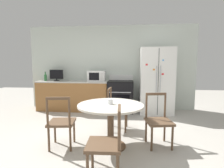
{
  "coord_description": "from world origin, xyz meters",
  "views": [
    {
      "loc": [
        0.57,
        -2.89,
        1.41
      ],
      "look_at": [
        0.18,
        1.15,
        0.95
      ],
      "focal_mm": 28.0,
      "sensor_mm": 36.0,
      "label": 1
    }
  ],
  "objects_px": {
    "oven_range": "(121,96)",
    "counter_bottle": "(45,77)",
    "dining_chair_left": "(61,123)",
    "dining_chair_far": "(117,110)",
    "refrigerator": "(156,81)",
    "candle_glass": "(110,102)",
    "countertop_tv": "(56,75)",
    "microwave": "(97,76)",
    "dining_chair_near": "(106,144)",
    "dining_chair_right": "(158,121)"
  },
  "relations": [
    {
      "from": "oven_range",
      "to": "counter_bottle",
      "type": "bearing_deg",
      "value": -179.43
    },
    {
      "from": "dining_chair_left",
      "to": "dining_chair_far",
      "type": "xyz_separation_m",
      "value": [
        0.87,
        0.93,
        0.0
      ]
    },
    {
      "from": "refrigerator",
      "to": "oven_range",
      "type": "relative_size",
      "value": 1.73
    },
    {
      "from": "oven_range",
      "to": "candle_glass",
      "type": "relative_size",
      "value": 12.49
    },
    {
      "from": "counter_bottle",
      "to": "dining_chair_far",
      "type": "relative_size",
      "value": 0.31
    },
    {
      "from": "countertop_tv",
      "to": "candle_glass",
      "type": "bearing_deg",
      "value": -50.62
    },
    {
      "from": "countertop_tv",
      "to": "candle_glass",
      "type": "xyz_separation_m",
      "value": [
        1.93,
        -2.35,
        -0.3
      ]
    },
    {
      "from": "oven_range",
      "to": "candle_glass",
      "type": "distance_m",
      "value": 2.31
    },
    {
      "from": "oven_range",
      "to": "refrigerator",
      "type": "bearing_deg",
      "value": -2.63
    },
    {
      "from": "counter_bottle",
      "to": "countertop_tv",
      "type": "bearing_deg",
      "value": 15.03
    },
    {
      "from": "dining_chair_left",
      "to": "refrigerator",
      "type": "bearing_deg",
      "value": 43.39
    },
    {
      "from": "dining_chair_far",
      "to": "candle_glass",
      "type": "distance_m",
      "value": 0.89
    },
    {
      "from": "counter_bottle",
      "to": "dining_chair_far",
      "type": "distance_m",
      "value": 2.78
    },
    {
      "from": "refrigerator",
      "to": "candle_glass",
      "type": "bearing_deg",
      "value": -115.88
    },
    {
      "from": "microwave",
      "to": "dining_chair_near",
      "type": "distance_m",
      "value": 3.29
    },
    {
      "from": "dining_chair_near",
      "to": "dining_chair_left",
      "type": "bearing_deg",
      "value": 47.35
    },
    {
      "from": "countertop_tv",
      "to": "counter_bottle",
      "type": "relative_size",
      "value": 1.48
    },
    {
      "from": "refrigerator",
      "to": "dining_chair_far",
      "type": "height_order",
      "value": "refrigerator"
    },
    {
      "from": "countertop_tv",
      "to": "dining_chair_near",
      "type": "xyz_separation_m",
      "value": [
        1.97,
        -3.19,
        -0.65
      ]
    },
    {
      "from": "refrigerator",
      "to": "countertop_tv",
      "type": "distance_m",
      "value": 3.03
    },
    {
      "from": "microwave",
      "to": "dining_chair_left",
      "type": "height_order",
      "value": "microwave"
    },
    {
      "from": "oven_range",
      "to": "dining_chair_near",
      "type": "bearing_deg",
      "value": -90.5
    },
    {
      "from": "oven_range",
      "to": "dining_chair_near",
      "type": "height_order",
      "value": "oven_range"
    },
    {
      "from": "microwave",
      "to": "dining_chair_left",
      "type": "xyz_separation_m",
      "value": [
        -0.16,
        -2.43,
        -0.62
      ]
    },
    {
      "from": "countertop_tv",
      "to": "dining_chair_left",
      "type": "bearing_deg",
      "value": -65.69
    },
    {
      "from": "dining_chair_left",
      "to": "dining_chair_right",
      "type": "bearing_deg",
      "value": 0.85
    },
    {
      "from": "dining_chair_left",
      "to": "dining_chair_right",
      "type": "xyz_separation_m",
      "value": [
        1.64,
        0.25,
        0.0
      ]
    },
    {
      "from": "dining_chair_far",
      "to": "dining_chair_right",
      "type": "bearing_deg",
      "value": 51.48
    },
    {
      "from": "refrigerator",
      "to": "dining_chair_left",
      "type": "xyz_separation_m",
      "value": [
        -1.9,
        -2.36,
        -0.5
      ]
    },
    {
      "from": "countertop_tv",
      "to": "candle_glass",
      "type": "height_order",
      "value": "countertop_tv"
    },
    {
      "from": "refrigerator",
      "to": "counter_bottle",
      "type": "xyz_separation_m",
      "value": [
        -3.34,
        0.02,
        0.07
      ]
    },
    {
      "from": "microwave",
      "to": "counter_bottle",
      "type": "relative_size",
      "value": 1.85
    },
    {
      "from": "dining_chair_far",
      "to": "countertop_tv",
      "type": "bearing_deg",
      "value": -124.37
    },
    {
      "from": "dining_chair_near",
      "to": "dining_chair_right",
      "type": "bearing_deg",
      "value": -41.51
    },
    {
      "from": "oven_range",
      "to": "counter_bottle",
      "type": "xyz_separation_m",
      "value": [
        -2.31,
        -0.02,
        0.54
      ]
    },
    {
      "from": "dining_chair_near",
      "to": "microwave",
      "type": "bearing_deg",
      "value": 9.98
    },
    {
      "from": "refrigerator",
      "to": "dining_chair_near",
      "type": "bearing_deg",
      "value": -108.82
    },
    {
      "from": "dining_chair_right",
      "to": "dining_chair_near",
      "type": "distance_m",
      "value": 1.25
    },
    {
      "from": "countertop_tv",
      "to": "dining_chair_right",
      "type": "distance_m",
      "value": 3.6
    },
    {
      "from": "dining_chair_left",
      "to": "candle_glass",
      "type": "xyz_separation_m",
      "value": [
        0.82,
        0.12,
        0.35
      ]
    },
    {
      "from": "countertop_tv",
      "to": "dining_chair_near",
      "type": "distance_m",
      "value": 3.81
    },
    {
      "from": "counter_bottle",
      "to": "dining_chair_left",
      "type": "relative_size",
      "value": 0.31
    },
    {
      "from": "counter_bottle",
      "to": "dining_chair_right",
      "type": "height_order",
      "value": "counter_bottle"
    },
    {
      "from": "refrigerator",
      "to": "dining_chair_left",
      "type": "bearing_deg",
      "value": -128.9
    },
    {
      "from": "oven_range",
      "to": "counter_bottle",
      "type": "distance_m",
      "value": 2.38
    },
    {
      "from": "refrigerator",
      "to": "dining_chair_right",
      "type": "relative_size",
      "value": 2.07
    },
    {
      "from": "microwave",
      "to": "countertop_tv",
      "type": "relative_size",
      "value": 1.25
    },
    {
      "from": "countertop_tv",
      "to": "microwave",
      "type": "bearing_deg",
      "value": -1.7
    },
    {
      "from": "refrigerator",
      "to": "dining_chair_left",
      "type": "relative_size",
      "value": 2.07
    },
    {
      "from": "microwave",
      "to": "counter_bottle",
      "type": "xyz_separation_m",
      "value": [
        -1.59,
        -0.05,
        -0.05
      ]
    }
  ]
}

